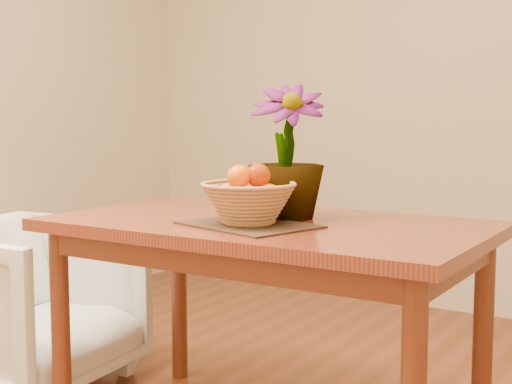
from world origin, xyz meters
The scene contains 7 objects.
wall_back centered at (0.00, 2.25, 1.35)m, with size 4.00×0.02×2.70m, color beige.
table centered at (0.00, 0.30, 0.66)m, with size 1.40×0.80×0.75m.
placemat centered at (0.01, 0.17, 0.75)m, with size 0.39×0.29×0.01m, color #332112.
wicker_basket centered at (0.01, 0.17, 0.82)m, with size 0.29×0.29×0.12m.
orange_pile centered at (0.02, 0.18, 0.87)m, with size 0.19×0.19×0.14m.
potted_plant centered at (0.03, 0.37, 0.97)m, with size 0.25×0.25×0.44m, color #1D4614.
armchair centered at (-1.07, 0.22, 0.37)m, with size 0.72×0.67×0.74m, color gray.
Camera 1 is at (1.20, -1.65, 1.08)m, focal length 50.00 mm.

